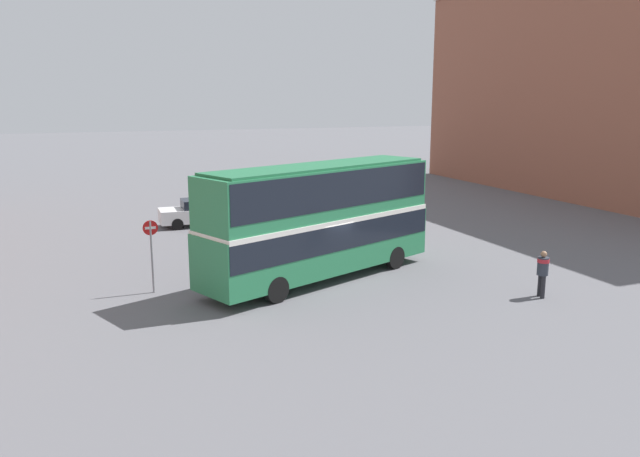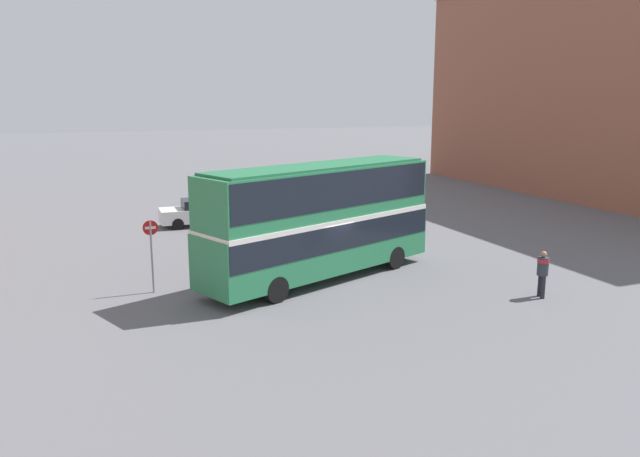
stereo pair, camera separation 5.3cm
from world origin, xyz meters
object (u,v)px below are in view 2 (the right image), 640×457
at_px(double_decker_bus, 320,215).
at_px(no_entry_sign, 151,246).
at_px(pedestrian_foreground, 543,269).
at_px(parked_car_kerb_near, 201,212).

xyz_separation_m(double_decker_bus, no_entry_sign, (-6.59, 0.64, -0.85)).
xyz_separation_m(double_decker_bus, pedestrian_foreground, (6.78, -5.28, -1.59)).
height_order(double_decker_bus, parked_car_kerb_near, double_decker_bus).
height_order(pedestrian_foreground, parked_car_kerb_near, pedestrian_foreground).
relative_size(double_decker_bus, parked_car_kerb_near, 2.35).
distance_m(parked_car_kerb_near, no_entry_sign, 12.79).
bearing_deg(double_decker_bus, parked_car_kerb_near, 78.83).
bearing_deg(double_decker_bus, pedestrian_foreground, -59.83).
bearing_deg(pedestrian_foreground, no_entry_sign, -7.65).
height_order(double_decker_bus, pedestrian_foreground, double_decker_bus).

